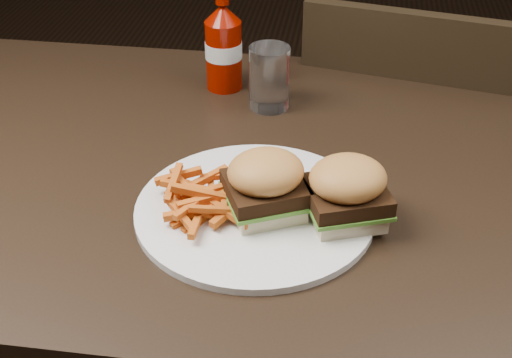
# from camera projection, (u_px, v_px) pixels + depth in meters

# --- Properties ---
(dining_table) EXTENTS (1.20, 0.80, 0.04)m
(dining_table) POSITION_uv_depth(u_px,v_px,m) (209.00, 171.00, 1.10)
(dining_table) COLOR black
(dining_table) RESTS_ON ground
(chair_far) EXTENTS (0.49, 0.49, 0.04)m
(chair_far) POSITION_uv_depth(u_px,v_px,m) (403.00, 168.00, 1.66)
(chair_far) COLOR black
(chair_far) RESTS_ON ground
(plate) EXTENTS (0.33, 0.33, 0.01)m
(plate) POSITION_uv_depth(u_px,v_px,m) (255.00, 210.00, 0.98)
(plate) COLOR white
(plate) RESTS_ON dining_table
(sandwich_half_a) EXTENTS (0.12, 0.12, 0.02)m
(sandwich_half_a) POSITION_uv_depth(u_px,v_px,m) (265.00, 205.00, 0.96)
(sandwich_half_a) COLOR #FAECBD
(sandwich_half_a) RESTS_ON plate
(sandwich_half_b) EXTENTS (0.12, 0.11, 0.02)m
(sandwich_half_b) POSITION_uv_depth(u_px,v_px,m) (345.00, 212.00, 0.95)
(sandwich_half_b) COLOR beige
(sandwich_half_b) RESTS_ON plate
(fries_pile) EXTENTS (0.12, 0.12, 0.05)m
(fries_pile) POSITION_uv_depth(u_px,v_px,m) (205.00, 195.00, 0.96)
(fries_pile) COLOR red
(fries_pile) RESTS_ON plate
(ketchup_bottle) EXTENTS (0.08, 0.08, 0.13)m
(ketchup_bottle) POSITION_uv_depth(u_px,v_px,m) (224.00, 56.00, 1.26)
(ketchup_bottle) COLOR #7C0B00
(ketchup_bottle) RESTS_ON dining_table
(tumbler) EXTENTS (0.08, 0.08, 0.11)m
(tumbler) POSITION_uv_depth(u_px,v_px,m) (269.00, 78.00, 1.20)
(tumbler) COLOR white
(tumbler) RESTS_ON dining_table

